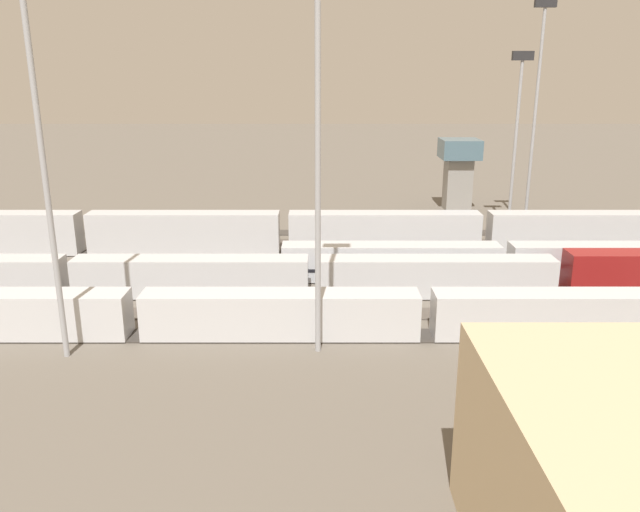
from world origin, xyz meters
TOP-DOWN VIEW (x-y plane):
  - ground_plane at (0.00, 0.00)m, footprint 400.00×400.00m
  - track_bed_0 at (0.00, -17.50)m, footprint 140.00×2.80m
  - track_bed_1 at (0.00, -12.50)m, footprint 140.00×2.80m
  - track_bed_2 at (0.00, -7.50)m, footprint 140.00×2.80m
  - track_bed_3 at (0.00, -2.50)m, footprint 140.00×2.80m
  - track_bed_4 at (0.00, 2.50)m, footprint 140.00×2.80m
  - track_bed_5 at (0.00, 7.50)m, footprint 140.00×2.80m
  - track_bed_6 at (0.00, 12.50)m, footprint 140.00×2.80m
  - track_bed_7 at (0.00, 17.50)m, footprint 140.00×2.80m
  - train_on_track_4 at (-23.99, 2.50)m, footprint 71.40×3.06m
  - train_on_track_2 at (12.03, -7.50)m, footprint 95.60×3.00m
  - train_on_track_7 at (10.98, 17.50)m, footprint 71.40×3.00m
  - train_on_track_5 at (9.73, 7.50)m, footprint 90.60×3.00m
  - light_mast_0 at (-21.54, -21.02)m, footprint 2.80×0.70m
  - light_mast_1 at (7.86, 20.27)m, footprint 2.80×0.70m
  - light_mast_2 at (-19.13, -20.81)m, footprint 2.80×0.70m
  - light_mast_3 at (27.57, 21.25)m, footprint 2.80×0.70m
  - control_tower at (-14.28, -33.16)m, footprint 6.00×6.00m

SIDE VIEW (x-z plane):
  - ground_plane at x=0.00m, z-range 0.00..0.00m
  - track_bed_0 at x=0.00m, z-range 0.00..0.12m
  - track_bed_1 at x=0.00m, z-range 0.00..0.12m
  - track_bed_2 at x=0.00m, z-range 0.00..0.12m
  - track_bed_3 at x=0.00m, z-range 0.00..0.12m
  - track_bed_4 at x=0.00m, z-range 0.00..0.12m
  - track_bed_5 at x=0.00m, z-range 0.00..0.12m
  - track_bed_6 at x=0.00m, z-range 0.00..0.12m
  - track_bed_7 at x=0.00m, z-range 0.00..0.12m
  - train_on_track_4 at x=-23.99m, z-range 0.09..3.89m
  - train_on_track_7 at x=10.98m, z-range 0.12..3.92m
  - train_on_track_5 at x=9.73m, z-range -0.11..4.29m
  - train_on_track_2 at x=12.03m, z-range 0.12..5.12m
  - control_tower at x=-14.28m, z-range 1.03..12.18m
  - light_mast_2 at x=-19.13m, z-range 3.57..27.52m
  - light_mast_0 at x=-21.54m, z-range 3.87..34.41m
  - light_mast_1 at x=7.86m, z-range 3.95..36.67m
  - light_mast_3 at x=27.57m, z-range 3.97..37.15m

